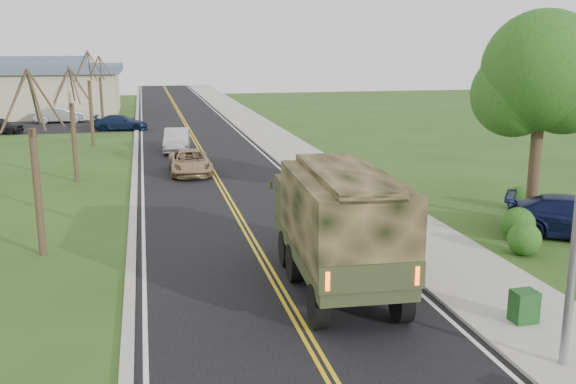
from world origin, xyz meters
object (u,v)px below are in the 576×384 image
object	(u,v)px
suv_champagne	(190,162)
sedan_silver	(177,140)
military_truck	(338,220)
utility_box_near	(524,306)

from	to	relation	value
suv_champagne	sedan_silver	xyz separation A→B (m)	(-0.28, 7.72, 0.10)
suv_champagne	sedan_silver	size ratio (longest dim) A/B	1.03
military_truck	sedan_silver	distance (m)	25.63
utility_box_near	sedan_silver	bearing A→B (deg)	102.05
sedan_silver	suv_champagne	bearing A→B (deg)	-82.64
military_truck	sedan_silver	bearing A→B (deg)	100.01
suv_champagne	sedan_silver	bearing A→B (deg)	91.97
suv_champagne	sedan_silver	world-z (taller)	sedan_silver
military_truck	suv_champagne	bearing A→B (deg)	102.13
military_truck	sedan_silver	xyz separation A→B (m)	(-3.10, 25.41, -1.31)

